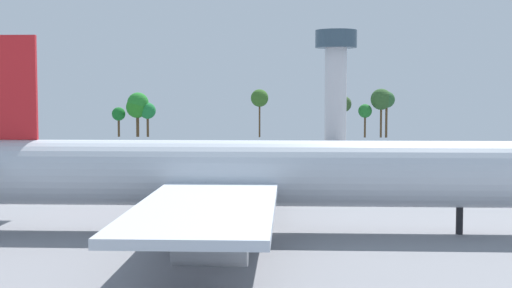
% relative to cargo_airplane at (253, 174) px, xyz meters
% --- Properties ---
extents(ground_plane, '(278.32, 278.32, 0.00)m').
position_rel_cargo_airplane_xyz_m(ground_plane, '(0.28, 0.00, -5.91)').
color(ground_plane, gray).
extents(cargo_airplane, '(69.58, 60.21, 19.91)m').
position_rel_cargo_airplane_xyz_m(cargo_airplane, '(0.00, 0.00, 0.00)').
color(cargo_airplane, silver).
rests_on(cargo_airplane, ground_plane).
extents(control_tower, '(11.67, 11.67, 31.75)m').
position_rel_cargo_airplane_xyz_m(control_tower, '(16.63, 131.51, 13.82)').
color(control_tower, silver).
rests_on(control_tower, ground_plane).
extents(tree_line_backdrop, '(91.28, 7.10, 15.63)m').
position_rel_cargo_airplane_xyz_m(tree_line_backdrop, '(-12.19, 159.05, 4.66)').
color(tree_line_backdrop, '#51381E').
rests_on(tree_line_backdrop, ground_plane).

